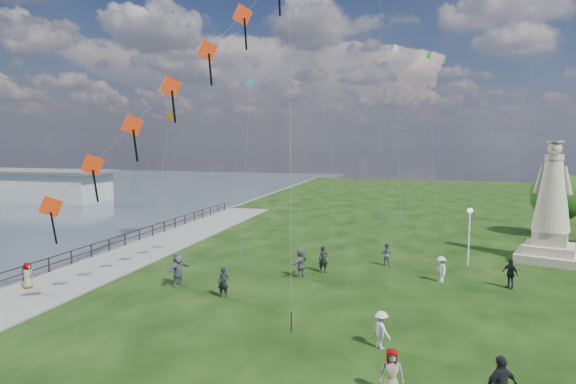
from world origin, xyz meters
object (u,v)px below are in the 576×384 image
(statue, at_px, (551,216))
(person_5, at_px, (178,269))
(person_7, at_px, (386,254))
(person_9, at_px, (510,273))
(lamppost, at_px, (469,224))
(pier_pavilion, at_px, (17,184))
(person_4, at_px, (391,373))
(person_8, at_px, (441,269))
(person_2, at_px, (381,330))
(person_6, at_px, (323,259))
(person_10, at_px, (28,277))
(person_11, at_px, (301,263))
(person_0, at_px, (223,282))

(statue, relative_size, person_5, 4.30)
(person_7, height_order, person_9, person_9)
(lamppost, bearing_deg, pier_pavilion, 157.59)
(person_4, bearing_deg, lamppost, 66.46)
(pier_pavilion, xyz_separation_m, person_9, (62.65, -29.75, -1.00))
(person_8, distance_m, person_9, 3.65)
(pier_pavilion, bearing_deg, person_5, -37.46)
(person_2, height_order, person_5, person_5)
(pier_pavilion, relative_size, lamppost, 7.85)
(person_6, bearing_deg, person_10, -176.08)
(person_5, xyz_separation_m, person_8, (14.39, 4.65, -0.19))
(statue, xyz_separation_m, person_10, (-29.36, -14.72, -2.36))
(statue, bearing_deg, person_2, -102.88)
(person_4, distance_m, person_11, 13.78)
(person_7, distance_m, person_8, 4.44)
(person_7, xyz_separation_m, person_11, (-4.79, -4.20, 0.15))
(person_6, bearing_deg, person_11, -149.87)
(person_6, bearing_deg, person_9, -25.98)
(person_9, bearing_deg, statue, 113.46)
(person_0, bearing_deg, person_6, 49.71)
(person_11, bearing_deg, pier_pavilion, -105.88)
(person_8, bearing_deg, person_5, -95.26)
(person_7, bearing_deg, person_6, 49.36)
(person_9, xyz_separation_m, person_11, (-11.74, -1.02, 0.08))
(person_7, distance_m, person_11, 6.37)
(person_7, xyz_separation_m, person_9, (6.96, -3.19, 0.08))
(statue, bearing_deg, person_8, -118.29)
(person_4, bearing_deg, person_0, 128.20)
(statue, relative_size, person_4, 5.17)
(pier_pavilion, distance_m, person_11, 59.49)
(lamppost, relative_size, person_6, 2.30)
(person_2, relative_size, person_6, 0.90)
(person_0, relative_size, person_2, 1.06)
(person_7, bearing_deg, person_0, 61.52)
(statue, bearing_deg, person_4, -97.08)
(person_5, bearing_deg, statue, -46.55)
(person_5, distance_m, person_7, 13.44)
(person_4, xyz_separation_m, person_6, (-4.90, 13.90, 0.04))
(person_6, xyz_separation_m, person_8, (7.00, -0.25, -0.07))
(person_2, height_order, person_4, person_4)
(pier_pavilion, xyz_separation_m, person_2, (56.32, -39.57, -1.09))
(person_10, bearing_deg, person_2, -105.52)
(pier_pavilion, relative_size, person_7, 19.61)
(pier_pavilion, bearing_deg, person_4, -37.19)
(person_0, bearing_deg, person_10, -177.78)
(person_8, relative_size, person_11, 0.83)
(statue, bearing_deg, lamppost, -135.62)
(statue, relative_size, person_9, 4.86)
(statue, bearing_deg, person_5, -134.09)
(statue, bearing_deg, person_6, -136.82)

